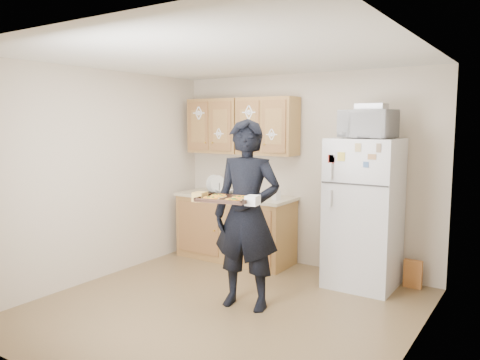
# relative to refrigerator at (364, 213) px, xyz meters

# --- Properties ---
(floor) EXTENTS (3.60, 3.60, 0.00)m
(floor) POSITION_rel_refrigerator_xyz_m (-0.95, -1.43, -0.85)
(floor) COLOR brown
(floor) RESTS_ON ground
(ceiling) EXTENTS (3.60, 3.60, 0.00)m
(ceiling) POSITION_rel_refrigerator_xyz_m (-0.95, -1.43, 1.65)
(ceiling) COLOR white
(ceiling) RESTS_ON wall_back
(wall_back) EXTENTS (3.60, 0.04, 2.50)m
(wall_back) POSITION_rel_refrigerator_xyz_m (-0.95, 0.37, 0.40)
(wall_back) COLOR beige
(wall_back) RESTS_ON floor
(wall_front) EXTENTS (3.60, 0.04, 2.50)m
(wall_front) POSITION_rel_refrigerator_xyz_m (-0.95, -3.23, 0.40)
(wall_front) COLOR beige
(wall_front) RESTS_ON floor
(wall_left) EXTENTS (0.04, 3.60, 2.50)m
(wall_left) POSITION_rel_refrigerator_xyz_m (-2.75, -1.43, 0.40)
(wall_left) COLOR beige
(wall_left) RESTS_ON floor
(wall_right) EXTENTS (0.04, 3.60, 2.50)m
(wall_right) POSITION_rel_refrigerator_xyz_m (0.85, -1.43, 0.40)
(wall_right) COLOR beige
(wall_right) RESTS_ON floor
(refrigerator) EXTENTS (0.75, 0.70, 1.70)m
(refrigerator) POSITION_rel_refrigerator_xyz_m (0.00, 0.00, 0.00)
(refrigerator) COLOR silver
(refrigerator) RESTS_ON floor
(base_cabinet) EXTENTS (1.60, 0.60, 0.86)m
(base_cabinet) POSITION_rel_refrigerator_xyz_m (-1.80, 0.05, -0.42)
(base_cabinet) COLOR brown
(base_cabinet) RESTS_ON floor
(countertop) EXTENTS (1.64, 0.64, 0.04)m
(countertop) POSITION_rel_refrigerator_xyz_m (-1.80, 0.05, 0.03)
(countertop) COLOR #B8A68D
(countertop) RESTS_ON base_cabinet
(upper_cab_left) EXTENTS (0.80, 0.33, 0.75)m
(upper_cab_left) POSITION_rel_refrigerator_xyz_m (-2.20, 0.18, 0.98)
(upper_cab_left) COLOR brown
(upper_cab_left) RESTS_ON wall_back
(upper_cab_right) EXTENTS (0.80, 0.33, 0.75)m
(upper_cab_right) POSITION_rel_refrigerator_xyz_m (-1.38, 0.18, 0.98)
(upper_cab_right) COLOR brown
(upper_cab_right) RESTS_ON wall_back
(cereal_box) EXTENTS (0.20, 0.07, 0.32)m
(cereal_box) POSITION_rel_refrigerator_xyz_m (0.52, 0.24, -0.69)
(cereal_box) COLOR gold
(cereal_box) RESTS_ON floor
(person) EXTENTS (0.76, 0.57, 1.91)m
(person) POSITION_rel_refrigerator_xyz_m (-0.78, -1.26, 0.10)
(person) COLOR black
(person) RESTS_ON floor
(baking_tray) EXTENTS (0.55, 0.44, 0.04)m
(baking_tray) POSITION_rel_refrigerator_xyz_m (-0.83, -1.56, 0.30)
(baking_tray) COLOR black
(baking_tray) RESTS_ON person
(pizza_front_left) EXTENTS (0.16, 0.16, 0.02)m
(pizza_front_left) POSITION_rel_refrigerator_xyz_m (-0.93, -1.66, 0.31)
(pizza_front_left) COLOR yellow
(pizza_front_left) RESTS_ON baking_tray
(pizza_front_right) EXTENTS (0.16, 0.16, 0.02)m
(pizza_front_right) POSITION_rel_refrigerator_xyz_m (-0.70, -1.62, 0.31)
(pizza_front_right) COLOR yellow
(pizza_front_right) RESTS_ON baking_tray
(pizza_back_left) EXTENTS (0.16, 0.16, 0.02)m
(pizza_back_left) POSITION_rel_refrigerator_xyz_m (-0.96, -1.49, 0.31)
(pizza_back_left) COLOR yellow
(pizza_back_left) RESTS_ON baking_tray
(pizza_back_right) EXTENTS (0.16, 0.16, 0.02)m
(pizza_back_right) POSITION_rel_refrigerator_xyz_m (-0.73, -1.46, 0.31)
(pizza_back_right) COLOR yellow
(pizza_back_right) RESTS_ON baking_tray
(microwave) EXTENTS (0.61, 0.45, 0.31)m
(microwave) POSITION_rel_refrigerator_xyz_m (0.03, -0.05, 1.01)
(microwave) COLOR silver
(microwave) RESTS_ON refrigerator
(foil_pan) EXTENTS (0.32, 0.22, 0.07)m
(foil_pan) POSITION_rel_refrigerator_xyz_m (0.05, -0.02, 1.20)
(foil_pan) COLOR #BCBCC3
(foil_pan) RESTS_ON microwave
(dish_rack) EXTENTS (0.51, 0.44, 0.18)m
(dish_rack) POSITION_rel_refrigerator_xyz_m (-1.99, -0.05, 0.14)
(dish_rack) COLOR black
(dish_rack) RESTS_ON countertop
(bowl) EXTENTS (0.26, 0.26, 0.05)m
(bowl) POSITION_rel_refrigerator_xyz_m (-1.91, -0.05, 0.10)
(bowl) COLOR white
(bowl) RESTS_ON dish_rack
(soap_bottle) EXTENTS (0.11, 0.11, 0.19)m
(soap_bottle) POSITION_rel_refrigerator_xyz_m (-1.13, -0.02, 0.14)
(soap_bottle) COLOR silver
(soap_bottle) RESTS_ON countertop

